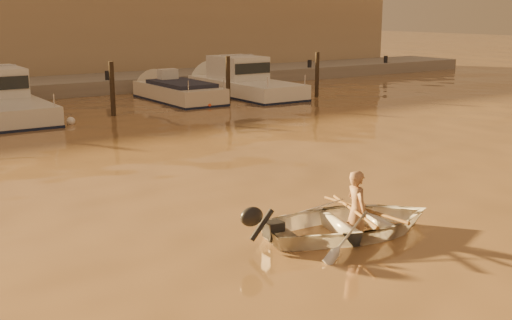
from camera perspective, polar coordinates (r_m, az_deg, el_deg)
ground_plane at (r=13.09m, az=11.22°, el=-4.11°), size 160.00×160.00×0.00m
dinghy at (r=11.39m, az=8.47°, el=-5.52°), size 3.59×2.88×0.66m
person at (r=11.37m, az=8.94°, el=-4.46°), size 0.44×0.58×1.44m
outboard_motor at (r=10.71m, az=1.50°, el=-6.19°), size 0.96×0.58×0.70m
oar_port at (r=11.45m, az=9.59°, el=-4.35°), size 0.07×2.10×0.13m
oar_starboard at (r=11.35m, az=8.72°, el=-4.48°), size 0.84×1.97×0.13m
moored_boat_3 at (r=28.01m, az=-6.88°, el=5.70°), size 2.03×5.88×0.95m
moored_boat_4 at (r=29.66m, az=-0.95°, el=6.98°), size 2.43×7.43×1.75m
piling_2 at (r=24.37m, az=-12.64°, el=5.96°), size 0.18×0.18×2.20m
piling_3 at (r=26.58m, az=-2.50°, el=6.84°), size 0.18×0.18×2.20m
piling_4 at (r=29.28m, az=5.44°, el=7.38°), size 0.18×0.18×2.20m
fender_c at (r=23.00m, az=-16.14°, el=3.33°), size 0.30×0.30×0.30m
fender_d at (r=25.95m, az=-4.28°, el=4.89°), size 0.30×0.30×0.30m
fender_e at (r=27.50m, az=3.09°, el=5.37°), size 0.30×0.30×0.30m
quay at (r=31.77m, az=-17.35°, el=5.94°), size 52.00×4.00×1.00m
waterfront_building at (r=36.89m, az=-20.11°, el=10.18°), size 46.00×7.00×4.80m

